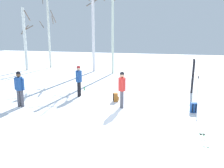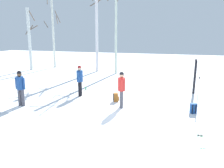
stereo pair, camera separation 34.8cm
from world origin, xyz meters
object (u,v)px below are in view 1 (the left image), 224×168
Objects in this scene: birch_tree_1 at (49,31)px; birch_tree_3 at (113,23)px; person_1 at (122,87)px; birch_tree_0 at (25,39)px; ski_pair_planted_0 at (193,76)px; birch_tree_2 at (93,25)px; ski_poles_0 at (198,91)px; person_0 at (19,87)px; person_2 at (79,79)px; backpack_2 at (116,97)px; water_bottle_0 at (84,89)px; backpack_0 at (193,108)px; ski_pair_lying_0 at (202,135)px.

birch_tree_3 is at bearing -13.57° from birch_tree_1.
person_1 is 0.30× the size of birch_tree_0.
ski_pair_planted_0 is 0.25× the size of birch_tree_2.
ski_poles_0 is 16.51m from birch_tree_1.
person_0 and person_2 have the same top height.
ski_poles_0 is 3.37× the size of backpack_2.
birch_tree_2 is at bearing 8.51° from birch_tree_0.
water_bottle_0 is 0.04× the size of birch_tree_0.
backpack_2 is 10.44m from birch_tree_2.
backpack_0 is 1.00× the size of backpack_2.
person_1 is 3.90× the size of backpack_0.
birch_tree_0 reaches higher than ski_poles_0.
person_1 is 3.03m from person_2.
birch_tree_0 is at bearing 143.69° from backpack_2.
ski_pair_planted_0 is at bearing -35.99° from birch_tree_2.
birch_tree_3 reaches higher than ski_pair_planted_0.
person_1 is at bearing -47.49° from birch_tree_1.
birch_tree_2 reaches higher than birch_tree_0.
water_bottle_0 is (1.73, 3.81, -0.88)m from person_0.
birch_tree_2 is 0.96× the size of birch_tree_3.
person_1 is at bearing -63.53° from birch_tree_2.
ski_pair_lying_0 is 14.97m from birch_tree_2.
birch_tree_0 is at bearing 152.35° from ski_poles_0.
person_2 is at bearing 168.71° from backpack_2.
backpack_2 is 0.05× the size of birch_tree_3.
ski_poles_0 is at bearing 77.05° from backpack_0.
backpack_0 is (-0.20, -0.88, -0.58)m from ski_poles_0.
backpack_0 is (-0.15, 2.44, 0.20)m from ski_pair_lying_0.
backpack_0 is 11.41m from birch_tree_3.
backpack_2 is 3.02m from water_bottle_0.
ski_pair_planted_0 reaches higher than person_2.
birch_tree_0 is at bearing 123.15° from person_0.
person_0 is 11.18m from birch_tree_2.
backpack_0 is at bearing -55.44° from birch_tree_3.
ski_poles_0 is 6.72× the size of water_bottle_0.
water_bottle_0 is at bearing 65.58° from person_0.
water_bottle_0 is at bearing -171.02° from ski_pair_planted_0.
ski_pair_planted_0 is (3.37, 3.67, 0.02)m from person_1.
person_2 is at bearing 51.45° from person_0.
backpack_2 is at bearing -177.71° from ski_poles_0.
birch_tree_0 reaches higher than backpack_2.
ski_pair_planted_0 is 8.77m from birch_tree_3.
backpack_0 is 0.06× the size of birch_tree_2.
birch_tree_2 is (-2.05, 8.26, 3.13)m from person_2.
person_2 is 9.07m from birch_tree_2.
person_1 is 4.08m from water_bottle_0.
birch_tree_0 reaches higher than water_bottle_0.
birch_tree_2 is at bearing 103.95° from person_2.
ski_pair_lying_0 is 8.05× the size of water_bottle_0.
birch_tree_2 reaches higher than ski_poles_0.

